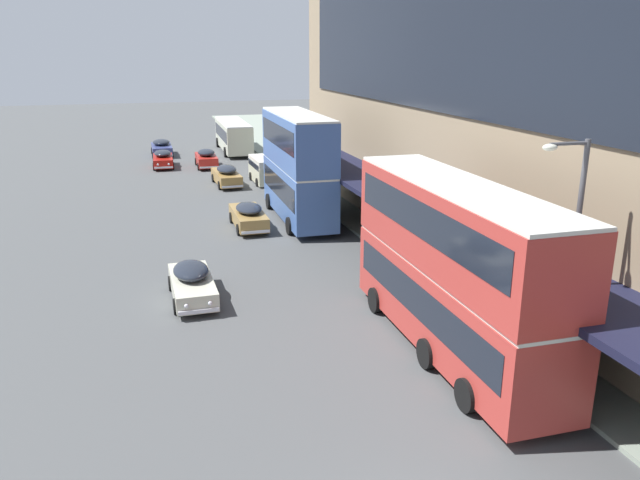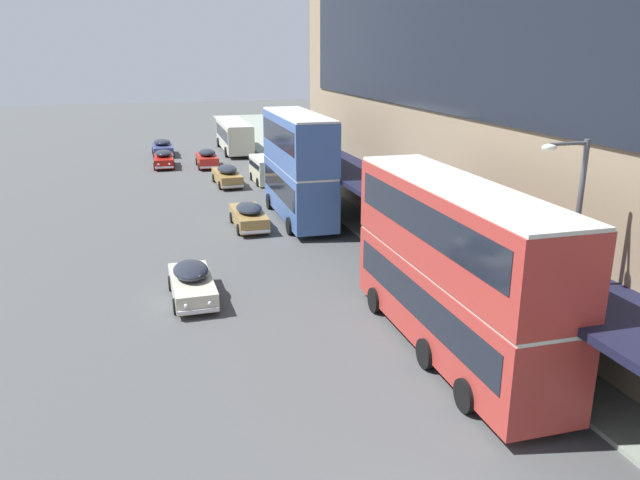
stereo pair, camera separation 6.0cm
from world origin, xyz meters
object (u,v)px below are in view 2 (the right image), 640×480
object	(u,v)px
transit_bus_kerbside_rear	(453,264)
fire_hydrant	(421,265)
sedan_lead_near	(164,159)
sedan_lead_mid	(249,216)
vw_van	(265,168)
street_lamp	(569,250)
sedan_trailing_near	(192,282)
sedan_far_back	(207,158)
transit_bus_kerbside_front	(298,164)
transit_bus_kerbside_far	(234,134)
sedan_trailing_mid	(227,175)
sedan_oncoming_front	(163,148)

from	to	relation	value
transit_bus_kerbside_rear	fire_hydrant	bearing A→B (deg)	72.02
sedan_lead_near	fire_hydrant	size ratio (longest dim) A/B	6.60
sedan_lead_mid	vw_van	bearing A→B (deg)	74.53
fire_hydrant	street_lamp	bearing A→B (deg)	-92.00
transit_bus_kerbside_rear	sedan_trailing_near	size ratio (longest dim) A/B	2.53
sedan_trailing_near	sedan_far_back	distance (m)	30.78
sedan_far_back	fire_hydrant	size ratio (longest dim) A/B	6.40
vw_van	transit_bus_kerbside_front	bearing A→B (deg)	-91.29
transit_bus_kerbside_far	fire_hydrant	xyz separation A→B (m)	(2.68, -38.72, -1.28)
transit_bus_kerbside_far	sedan_trailing_near	distance (m)	39.42
sedan_trailing_mid	sedan_far_back	xyz separation A→B (m)	(-0.62, 8.12, 0.03)
sedan_far_back	sedan_lead_mid	bearing A→B (deg)	-89.62
sedan_lead_mid	vw_van	size ratio (longest dim) A/B	1.01
sedan_trailing_near	sedan_lead_near	xyz separation A→B (m)	(0.33, 31.67, -0.00)
sedan_lead_near	vw_van	world-z (taller)	vw_van
sedan_oncoming_front	fire_hydrant	distance (m)	39.50
transit_bus_kerbside_far	fire_hydrant	bearing A→B (deg)	-86.04
transit_bus_kerbside_front	sedan_lead_mid	size ratio (longest dim) A/B	2.06
sedan_oncoming_front	fire_hydrant	xyz separation A→B (m)	(9.83, -38.26, -0.29)
transit_bus_kerbside_far	street_lamp	bearing A→B (deg)	-87.29
transit_bus_kerbside_rear	sedan_trailing_near	bearing A→B (deg)	137.88
vw_van	sedan_oncoming_front	bearing A→B (deg)	114.58
sedan_trailing_near	sedan_lead_near	world-z (taller)	sedan_trailing_near
sedan_lead_mid	street_lamp	size ratio (longest dim) A/B	0.62
transit_bus_kerbside_far	sedan_lead_mid	distance (m)	28.83
sedan_oncoming_front	sedan_trailing_mid	bearing A→B (deg)	-75.44
sedan_lead_near	sedan_far_back	bearing A→B (deg)	-17.33
sedan_far_back	street_lamp	bearing A→B (deg)	-81.67
sedan_trailing_near	fire_hydrant	xyz separation A→B (m)	(10.36, -0.07, -0.25)
transit_bus_kerbside_rear	sedan_oncoming_front	distance (m)	46.12
sedan_far_back	vw_van	bearing A→B (deg)	-65.27
transit_bus_kerbside_rear	sedan_lead_mid	distance (m)	17.91
vw_van	fire_hydrant	bearing A→B (deg)	-83.16
sedan_trailing_near	vw_van	size ratio (longest dim) A/B	0.99
sedan_far_back	sedan_oncoming_front	distance (m)	8.43
sedan_trailing_near	sedan_oncoming_front	bearing A→B (deg)	89.21
sedan_trailing_near	vw_van	distance (m)	23.91
transit_bus_kerbside_rear	transit_bus_kerbside_far	bearing A→B (deg)	90.43
transit_bus_kerbside_rear	street_lamp	bearing A→B (deg)	-57.52
transit_bus_kerbside_rear	sedan_lead_mid	xyz separation A→B (m)	(-3.88, 17.31, -2.44)
transit_bus_kerbside_front	sedan_far_back	distance (m)	19.98
transit_bus_kerbside_far	sedan_lead_mid	bearing A→B (deg)	-97.04
sedan_far_back	vw_van	size ratio (longest dim) A/B	0.98
transit_bus_kerbside_rear	transit_bus_kerbside_far	distance (m)	45.93
transit_bus_kerbside_far	sedan_lead_near	distance (m)	10.19
transit_bus_kerbside_front	sedan_far_back	bearing A→B (deg)	99.76
transit_bus_kerbside_front	sedan_trailing_near	size ratio (longest dim) A/B	2.12
transit_bus_kerbside_rear	vw_van	size ratio (longest dim) A/B	2.50
transit_bus_kerbside_far	sedan_far_back	world-z (taller)	transit_bus_kerbside_far
sedan_oncoming_front	sedan_trailing_near	bearing A→B (deg)	-90.79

